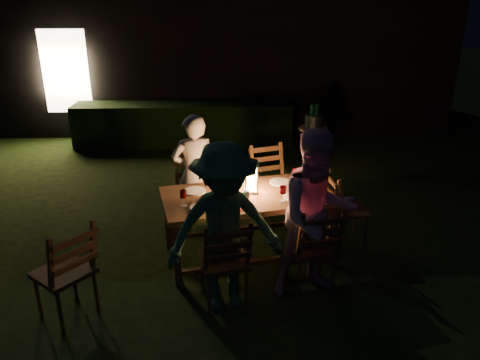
{
  "coord_description": "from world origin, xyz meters",
  "views": [
    {
      "loc": [
        0.35,
        -5.18,
        2.84
      ],
      "look_at": [
        0.49,
        -0.27,
        0.83
      ],
      "focal_mm": 35.0,
      "sensor_mm": 36.0,
      "label": 1
    }
  ],
  "objects_px": {
    "dining_table": "(248,201)",
    "ice_bucket": "(314,121)",
    "chair_end": "(347,221)",
    "bottle_bucket_b": "(316,118)",
    "chair_far_right": "(272,199)",
    "person_opp_left": "(225,229)",
    "chair_near_left": "(224,275)",
    "bottle_bucket_a": "(311,119)",
    "person_opp_right": "(317,215)",
    "bottle_table": "(225,185)",
    "chair_near_right": "(311,262)",
    "chair_far_left": "(196,207)",
    "chair_spare": "(67,288)",
    "side_table": "(313,132)",
    "person_house_side": "(194,174)",
    "lantern": "(251,179)"
  },
  "relations": [
    {
      "from": "dining_table",
      "to": "ice_bucket",
      "type": "distance_m",
      "value": 3.24
    },
    {
      "from": "ice_bucket",
      "to": "chair_end",
      "type": "bearing_deg",
      "value": -91.1
    },
    {
      "from": "dining_table",
      "to": "bottle_bucket_b",
      "type": "bearing_deg",
      "value": 53.58
    },
    {
      "from": "chair_far_right",
      "to": "person_opp_left",
      "type": "distance_m",
      "value": 1.95
    },
    {
      "from": "chair_near_left",
      "to": "bottle_bucket_a",
      "type": "height_order",
      "value": "bottle_bucket_a"
    },
    {
      "from": "person_opp_right",
      "to": "bottle_bucket_b",
      "type": "distance_m",
      "value": 3.78
    },
    {
      "from": "bottle_table",
      "to": "chair_near_right",
      "type": "bearing_deg",
      "value": -34.59
    },
    {
      "from": "chair_far_left",
      "to": "chair_end",
      "type": "xyz_separation_m",
      "value": [
        1.81,
        -0.37,
        -0.04
      ]
    },
    {
      "from": "bottle_bucket_b",
      "to": "chair_far_right",
      "type": "bearing_deg",
      "value": -113.65
    },
    {
      "from": "chair_near_left",
      "to": "bottle_table",
      "type": "bearing_deg",
      "value": 76.1
    },
    {
      "from": "chair_spare",
      "to": "side_table",
      "type": "distance_m",
      "value": 4.99
    },
    {
      "from": "bottle_bucket_a",
      "to": "chair_near_right",
      "type": "bearing_deg",
      "value": -99.26
    },
    {
      "from": "bottle_bucket_b",
      "to": "chair_near_left",
      "type": "bearing_deg",
      "value": -111.93
    },
    {
      "from": "chair_far_left",
      "to": "chair_spare",
      "type": "distance_m",
      "value": 2.0
    },
    {
      "from": "chair_near_left",
      "to": "bottle_bucket_b",
      "type": "height_order",
      "value": "bottle_bucket_b"
    },
    {
      "from": "chair_far_left",
      "to": "ice_bucket",
      "type": "xyz_separation_m",
      "value": [
        1.86,
        2.34,
        0.46
      ]
    },
    {
      "from": "bottle_table",
      "to": "bottle_bucket_a",
      "type": "xyz_separation_m",
      "value": [
        1.44,
        3.01,
        -0.08
      ]
    },
    {
      "from": "chair_near_left",
      "to": "chair_far_right",
      "type": "height_order",
      "value": "chair_far_right"
    },
    {
      "from": "chair_end",
      "to": "chair_spare",
      "type": "xyz_separation_m",
      "value": [
        -2.89,
        -1.31,
        0.03
      ]
    },
    {
      "from": "dining_table",
      "to": "ice_bucket",
      "type": "relative_size",
      "value": 6.69
    },
    {
      "from": "side_table",
      "to": "bottle_bucket_b",
      "type": "relative_size",
      "value": 2.09
    },
    {
      "from": "person_opp_right",
      "to": "ice_bucket",
      "type": "height_order",
      "value": "person_opp_right"
    },
    {
      "from": "person_house_side",
      "to": "person_opp_left",
      "type": "distance_m",
      "value": 1.64
    },
    {
      "from": "lantern",
      "to": "chair_near_right",
      "type": "bearing_deg",
      "value": -50.86
    },
    {
      "from": "dining_table",
      "to": "chair_end",
      "type": "height_order",
      "value": "chair_end"
    },
    {
      "from": "lantern",
      "to": "bottle_bucket_a",
      "type": "distance_m",
      "value": 3.11
    },
    {
      "from": "bottle_table",
      "to": "side_table",
      "type": "relative_size",
      "value": 0.42
    },
    {
      "from": "chair_end",
      "to": "lantern",
      "type": "relative_size",
      "value": 2.63
    },
    {
      "from": "dining_table",
      "to": "chair_far_left",
      "type": "bearing_deg",
      "value": 120.22
    },
    {
      "from": "bottle_bucket_a",
      "to": "person_opp_left",
      "type": "bearing_deg",
      "value": -110.65
    },
    {
      "from": "chair_end",
      "to": "bottle_table",
      "type": "bearing_deg",
      "value": -82.68
    },
    {
      "from": "chair_far_right",
      "to": "person_opp_left",
      "type": "bearing_deg",
      "value": 51.9
    },
    {
      "from": "dining_table",
      "to": "bottle_table",
      "type": "xyz_separation_m",
      "value": [
        -0.24,
        -0.06,
        0.22
      ]
    },
    {
      "from": "chair_near_right",
      "to": "person_opp_left",
      "type": "height_order",
      "value": "person_opp_left"
    },
    {
      "from": "chair_near_left",
      "to": "chair_far_left",
      "type": "relative_size",
      "value": 0.94
    },
    {
      "from": "chair_far_left",
      "to": "lantern",
      "type": "distance_m",
      "value": 1.07
    },
    {
      "from": "chair_end",
      "to": "bottle_table",
      "type": "relative_size",
      "value": 3.29
    },
    {
      "from": "chair_far_right",
      "to": "bottle_table",
      "type": "bearing_deg",
      "value": 38.02
    },
    {
      "from": "chair_end",
      "to": "bottle_bucket_b",
      "type": "distance_m",
      "value": 2.8
    },
    {
      "from": "person_house_side",
      "to": "bottle_bucket_b",
      "type": "bearing_deg",
      "value": -142.72
    },
    {
      "from": "bottle_bucket_b",
      "to": "bottle_bucket_a",
      "type": "bearing_deg",
      "value": -141.34
    },
    {
      "from": "chair_end",
      "to": "dining_table",
      "type": "bearing_deg",
      "value": -82.66
    },
    {
      "from": "chair_spare",
      "to": "chair_far_left",
      "type": "bearing_deg",
      "value": 6.75
    },
    {
      "from": "chair_far_left",
      "to": "person_opp_left",
      "type": "height_order",
      "value": "person_opp_left"
    },
    {
      "from": "chair_near_right",
      "to": "side_table",
      "type": "bearing_deg",
      "value": 68.61
    },
    {
      "from": "chair_near_right",
      "to": "bottle_bucket_b",
      "type": "bearing_deg",
      "value": 67.96
    },
    {
      "from": "dining_table",
      "to": "chair_far_right",
      "type": "xyz_separation_m",
      "value": [
        0.36,
        0.88,
        -0.38
      ]
    },
    {
      "from": "bottle_table",
      "to": "ice_bucket",
      "type": "relative_size",
      "value": 0.93
    },
    {
      "from": "bottle_table",
      "to": "side_table",
      "type": "xyz_separation_m",
      "value": [
        1.49,
        3.05,
        -0.32
      ]
    },
    {
      "from": "ice_bucket",
      "to": "person_opp_right",
      "type": "bearing_deg",
      "value": -99.62
    }
  ]
}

